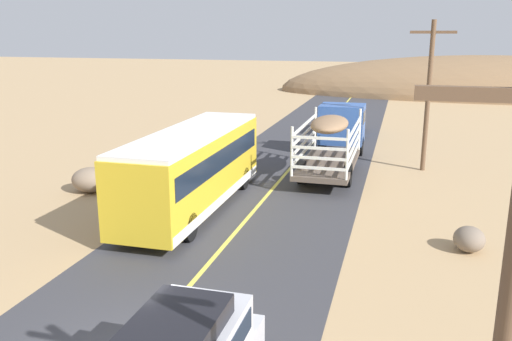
% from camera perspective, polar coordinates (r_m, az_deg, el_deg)
% --- Properties ---
extents(livestock_truck, '(2.53, 9.70, 3.02)m').
position_cam_1_polar(livestock_truck, '(29.36, 8.61, 4.19)').
color(livestock_truck, '#3359A5').
rests_on(livestock_truck, road_surface).
extents(bus, '(2.54, 10.00, 3.21)m').
position_cam_1_polar(bus, '(21.51, -6.69, 0.33)').
color(bus, gold).
rests_on(bus, road_surface).
extents(car_far, '(1.90, 4.62, 1.93)m').
position_cam_1_polar(car_far, '(38.06, 9.85, 5.42)').
color(car_far, '#264C8C').
rests_on(car_far, road_surface).
extents(power_pole_mid, '(2.20, 0.24, 7.55)m').
position_cam_1_polar(power_pole_mid, '(28.55, 17.83, 7.97)').
color(power_pole_mid, brown).
rests_on(power_pole_mid, ground).
extents(boulder_near_shoulder, '(1.00, 1.15, 0.83)m').
position_cam_1_polar(boulder_near_shoulder, '(19.02, 21.67, -6.78)').
color(boulder_near_shoulder, '#756656').
rests_on(boulder_near_shoulder, ground).
extents(boulder_mid_field, '(1.74, 1.51, 1.11)m').
position_cam_1_polar(boulder_mid_field, '(25.12, -17.10, -0.95)').
color(boulder_mid_field, '#84705B').
rests_on(boulder_mid_field, ground).
extents(distant_hill, '(47.69, 16.47, 8.84)m').
position_cam_1_polar(distant_hill, '(66.13, 23.50, 7.31)').
color(distant_hill, olive).
rests_on(distant_hill, ground).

